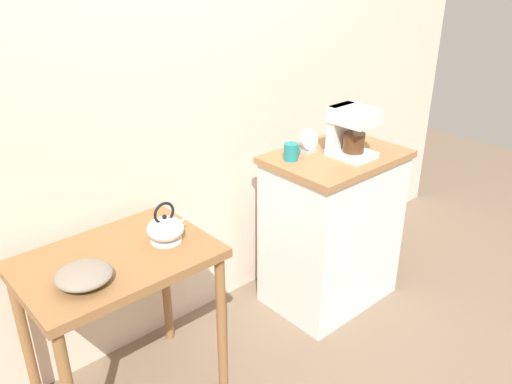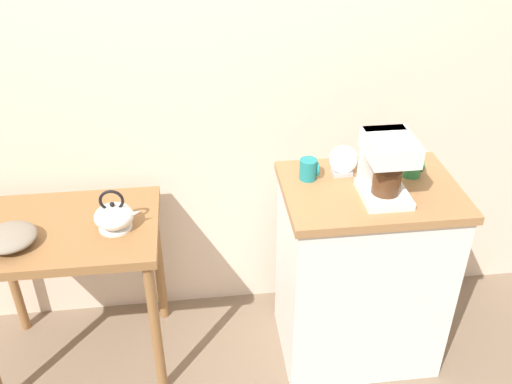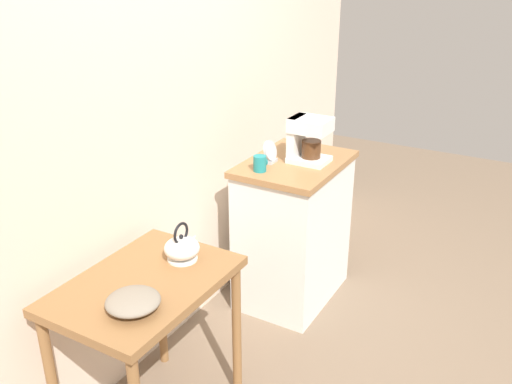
{
  "view_description": "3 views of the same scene",
  "coord_description": "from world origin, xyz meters",
  "px_view_note": "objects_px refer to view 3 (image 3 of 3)",
  "views": [
    {
      "loc": [
        -1.32,
        -1.65,
        1.88
      ],
      "look_at": [
        0.12,
        -0.02,
        0.86
      ],
      "focal_mm": 36.46,
      "sensor_mm": 36.0,
      "label": 1
    },
    {
      "loc": [
        -0.0,
        -1.9,
        2.12
      ],
      "look_at": [
        0.23,
        0.02,
        0.89
      ],
      "focal_mm": 39.98,
      "sensor_mm": 36.0,
      "label": 2
    },
    {
      "loc": [
        -2.02,
        -1.31,
        2.0
      ],
      "look_at": [
        0.24,
        -0.01,
        0.88
      ],
      "focal_mm": 38.83,
      "sensor_mm": 36.0,
      "label": 3
    }
  ],
  "objects_px": {
    "teakettle": "(182,248)",
    "mug_dark_teal": "(260,163)",
    "table_clock": "(270,153)",
    "mug_tall_green": "(298,143)",
    "coffee_maker": "(306,138)",
    "bowl_stoneware": "(133,301)"
  },
  "relations": [
    {
      "from": "bowl_stoneware",
      "to": "teakettle",
      "type": "height_order",
      "value": "teakettle"
    },
    {
      "from": "bowl_stoneware",
      "to": "mug_tall_green",
      "type": "height_order",
      "value": "mug_tall_green"
    },
    {
      "from": "teakettle",
      "to": "coffee_maker",
      "type": "bearing_deg",
      "value": -5.17
    },
    {
      "from": "coffee_maker",
      "to": "mug_dark_teal",
      "type": "height_order",
      "value": "coffee_maker"
    },
    {
      "from": "coffee_maker",
      "to": "table_clock",
      "type": "xyz_separation_m",
      "value": [
        -0.12,
        0.17,
        -0.08
      ]
    },
    {
      "from": "teakettle",
      "to": "coffee_maker",
      "type": "xyz_separation_m",
      "value": [
        1.06,
        -0.1,
        0.23
      ]
    },
    {
      "from": "teakettle",
      "to": "coffee_maker",
      "type": "relative_size",
      "value": 0.74
    },
    {
      "from": "mug_dark_teal",
      "to": "mug_tall_green",
      "type": "relative_size",
      "value": 0.97
    },
    {
      "from": "coffee_maker",
      "to": "bowl_stoneware",
      "type": "bearing_deg",
      "value": 178.78
    },
    {
      "from": "bowl_stoneware",
      "to": "coffee_maker",
      "type": "xyz_separation_m",
      "value": [
        1.46,
        -0.03,
        0.25
      ]
    },
    {
      "from": "mug_dark_teal",
      "to": "table_clock",
      "type": "distance_m",
      "value": 0.15
    },
    {
      "from": "coffee_maker",
      "to": "mug_dark_teal",
      "type": "bearing_deg",
      "value": 149.98
    },
    {
      "from": "teakettle",
      "to": "mug_dark_teal",
      "type": "xyz_separation_m",
      "value": [
        0.8,
        0.06,
        0.13
      ]
    },
    {
      "from": "teakettle",
      "to": "table_clock",
      "type": "distance_m",
      "value": 0.96
    },
    {
      "from": "table_clock",
      "to": "mug_tall_green",
      "type": "bearing_deg",
      "value": -7.97
    },
    {
      "from": "teakettle",
      "to": "coffee_maker",
      "type": "distance_m",
      "value": 1.09
    },
    {
      "from": "coffee_maker",
      "to": "mug_dark_teal",
      "type": "distance_m",
      "value": 0.32
    },
    {
      "from": "mug_dark_teal",
      "to": "coffee_maker",
      "type": "bearing_deg",
      "value": -30.02
    },
    {
      "from": "teakettle",
      "to": "mug_tall_green",
      "type": "xyz_separation_m",
      "value": [
        1.23,
        0.03,
        0.13
      ]
    },
    {
      "from": "teakettle",
      "to": "table_clock",
      "type": "xyz_separation_m",
      "value": [
        0.94,
        0.07,
        0.14
      ]
    },
    {
      "from": "teakettle",
      "to": "table_clock",
      "type": "relative_size",
      "value": 1.47
    },
    {
      "from": "table_clock",
      "to": "mug_dark_teal",
      "type": "bearing_deg",
      "value": -173.6
    }
  ]
}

